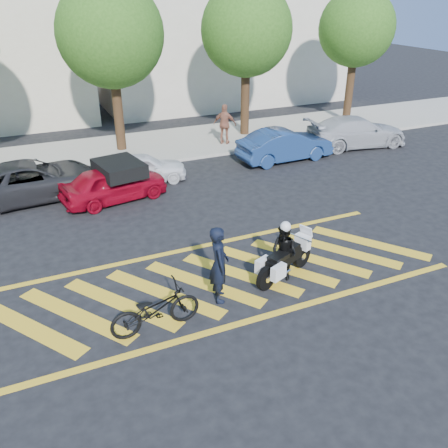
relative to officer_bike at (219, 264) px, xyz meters
name	(u,v)px	position (x,y,z in m)	size (l,w,h in m)	color
ground	(224,278)	(0.48, 0.77, -1.00)	(90.00, 90.00, 0.00)	black
sidewalk	(122,150)	(0.48, 12.77, -0.93)	(60.00, 5.00, 0.15)	#9E998E
crosswalk	(223,279)	(0.44, 0.77, -1.00)	(12.33, 4.00, 0.01)	gold
building_right	(219,13)	(9.48, 21.77, 4.50)	(16.00, 8.00, 11.00)	beige
tree_center	(113,37)	(0.61, 12.83, 4.09)	(4.60, 4.60, 7.56)	black
tree_right	(248,33)	(7.11, 12.83, 4.04)	(4.40, 4.40, 7.41)	black
tree_far_right	(357,31)	(13.61, 12.83, 3.94)	(4.00, 4.00, 7.10)	black
officer_bike	(219,264)	(0.00, 0.00, 0.00)	(0.73, 0.48, 2.01)	black
bicycle	(155,309)	(-1.80, -0.52, -0.45)	(0.74, 2.11, 1.11)	black
police_motorcycle	(284,261)	(1.96, 0.17, -0.47)	(2.11, 1.18, 0.98)	black
officer_moto	(284,253)	(1.94, 0.18, -0.23)	(0.76, 0.59, 1.56)	black
red_convertible	(114,184)	(-1.06, 7.19, -0.35)	(1.55, 3.85, 1.31)	maroon
parked_mid_left	(32,181)	(-3.77, 8.57, -0.29)	(2.37, 5.14, 1.43)	black
parked_mid_right	(142,168)	(0.38, 8.57, -0.42)	(1.39, 3.45, 1.18)	white
parked_right	(285,145)	(6.92, 8.57, -0.29)	(1.51, 4.33, 1.43)	navy
parked_far_right	(356,132)	(11.18, 8.98, -0.28)	(2.04, 5.02, 1.46)	#A7A9AF
pedestrian_right	(225,124)	(5.31, 11.55, 0.10)	(1.12, 0.47, 1.92)	#9A5D46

